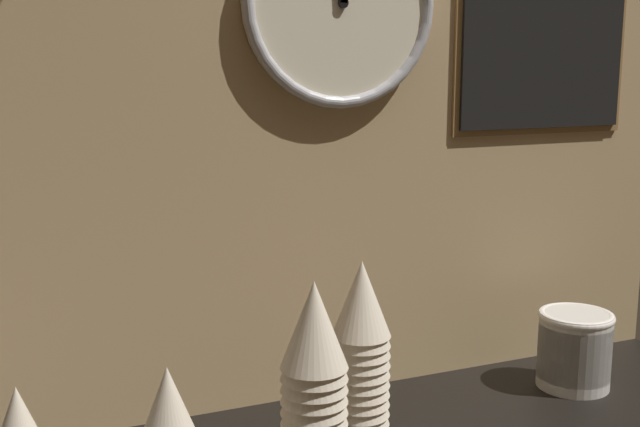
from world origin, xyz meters
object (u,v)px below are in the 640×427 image
cup_stack_center_right (361,358)px  bowl_stack_far_right (574,348)px  cup_stack_center (314,399)px  menu_board (545,17)px  wall_clock (341,3)px

cup_stack_center_right → bowl_stack_far_right: cup_stack_center_right is taller
cup_stack_center → menu_board: (0.60, 0.34, 0.51)m
menu_board → wall_clock: bearing=-178.8°
menu_board → cup_stack_center: bearing=-150.7°
bowl_stack_far_right → menu_board: (0.01, 0.14, 0.59)m
bowl_stack_far_right → cup_stack_center: bearing=-161.7°
menu_board → cup_stack_center_right: bearing=-155.6°
cup_stack_center → bowl_stack_far_right: bearing=18.3°
cup_stack_center_right → bowl_stack_far_right: (0.47, 0.07, -0.08)m
cup_stack_center → bowl_stack_far_right: (0.59, 0.20, -0.08)m
cup_stack_center → wall_clock: (0.19, 0.33, 0.52)m
cup_stack_center → menu_board: bearing=29.3°
wall_clock → menu_board: (0.42, 0.01, -0.01)m
cup_stack_center_right → cup_stack_center: 0.18m
wall_clock → menu_board: bearing=1.2°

